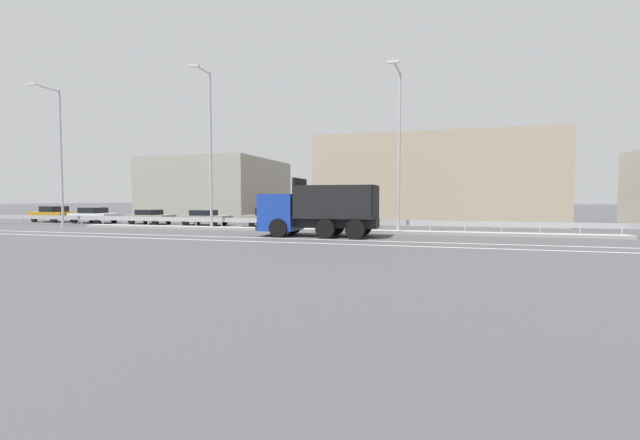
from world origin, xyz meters
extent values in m
plane|color=#424244|center=(0.00, 0.00, 0.00)|extent=(320.00, 320.00, 0.00)
cube|color=silver|center=(1.26, -2.50, 0.00)|extent=(64.56, 0.16, 0.01)
cube|color=silver|center=(1.26, -4.42, 0.00)|extent=(64.56, 0.16, 0.01)
cube|color=gray|center=(0.00, 2.57, 0.09)|extent=(35.51, 1.10, 0.18)
cube|color=#9EA0A5|center=(0.00, 3.39, 0.62)|extent=(64.56, 0.04, 0.32)
cylinder|color=#ADADB2|center=(-27.85, 3.39, 0.31)|extent=(0.09, 0.09, 0.62)
cylinder|color=#ADADB2|center=(-25.79, 3.39, 0.31)|extent=(0.09, 0.09, 0.62)
cylinder|color=#ADADB2|center=(-23.73, 3.39, 0.31)|extent=(0.09, 0.09, 0.62)
cylinder|color=#ADADB2|center=(-21.66, 3.39, 0.31)|extent=(0.09, 0.09, 0.62)
cylinder|color=#ADADB2|center=(-19.60, 3.39, 0.31)|extent=(0.09, 0.09, 0.62)
cylinder|color=#ADADB2|center=(-17.54, 3.39, 0.31)|extent=(0.09, 0.09, 0.62)
cylinder|color=#ADADB2|center=(-15.47, 3.39, 0.31)|extent=(0.09, 0.09, 0.62)
cylinder|color=#ADADB2|center=(-13.41, 3.39, 0.31)|extent=(0.09, 0.09, 0.62)
cylinder|color=#ADADB2|center=(-11.35, 3.39, 0.31)|extent=(0.09, 0.09, 0.62)
cylinder|color=#ADADB2|center=(-9.28, 3.39, 0.31)|extent=(0.09, 0.09, 0.62)
cylinder|color=#ADADB2|center=(-7.22, 3.39, 0.31)|extent=(0.09, 0.09, 0.62)
cylinder|color=#ADADB2|center=(-5.16, 3.39, 0.31)|extent=(0.09, 0.09, 0.62)
cylinder|color=#ADADB2|center=(-3.09, 3.39, 0.31)|extent=(0.09, 0.09, 0.62)
cylinder|color=#ADADB2|center=(-1.03, 3.39, 0.31)|extent=(0.09, 0.09, 0.62)
cylinder|color=#ADADB2|center=(1.03, 3.39, 0.31)|extent=(0.09, 0.09, 0.62)
cylinder|color=#ADADB2|center=(3.09, 3.39, 0.31)|extent=(0.09, 0.09, 0.62)
cylinder|color=#ADADB2|center=(5.16, 3.39, 0.31)|extent=(0.09, 0.09, 0.62)
cylinder|color=#ADADB2|center=(7.22, 3.39, 0.31)|extent=(0.09, 0.09, 0.62)
cylinder|color=#ADADB2|center=(9.28, 3.39, 0.31)|extent=(0.09, 0.09, 0.62)
cylinder|color=#ADADB2|center=(11.35, 3.39, 0.31)|extent=(0.09, 0.09, 0.62)
cylinder|color=#ADADB2|center=(13.41, 3.39, 0.31)|extent=(0.09, 0.09, 0.62)
cylinder|color=#ADADB2|center=(15.47, 3.39, 0.31)|extent=(0.09, 0.09, 0.62)
cylinder|color=#ADADB2|center=(17.54, 3.39, 0.31)|extent=(0.09, 0.09, 0.62)
cube|color=#19389E|center=(-1.06, -0.73, 1.35)|extent=(2.02, 2.52, 2.09)
cube|color=black|center=(-2.07, -0.74, 1.71)|extent=(0.06, 2.15, 0.79)
cube|color=black|center=(-2.10, -0.74, 0.47)|extent=(0.13, 2.45, 0.24)
cube|color=black|center=(2.25, -0.69, 0.79)|extent=(4.65, 1.43, 0.53)
cube|color=black|center=(2.25, -0.69, 1.11)|extent=(4.48, 2.45, 0.12)
cube|color=black|center=(2.26, -1.83, 2.02)|extent=(4.45, 0.15, 1.70)
cube|color=black|center=(2.24, 0.46, 2.02)|extent=(4.45, 0.15, 1.70)
cube|color=black|center=(0.08, -0.71, 2.23)|extent=(0.13, 2.40, 2.13)
cube|color=black|center=(4.42, -0.66, 2.02)|extent=(0.13, 2.40, 1.70)
cylinder|color=black|center=(-0.75, -1.94, 0.52)|extent=(1.04, 0.33, 1.04)
cylinder|color=black|center=(-0.78, 0.50, 0.52)|extent=(1.04, 0.33, 1.04)
cylinder|color=black|center=(1.92, -1.91, 0.52)|extent=(1.04, 0.33, 1.04)
cylinder|color=black|center=(1.89, 0.53, 0.52)|extent=(1.04, 0.33, 1.04)
cylinder|color=black|center=(3.54, -1.89, 0.52)|extent=(1.04, 0.33, 1.04)
cylinder|color=black|center=(3.51, 0.55, 0.52)|extent=(1.04, 0.33, 1.04)
cylinder|color=white|center=(-1.42, 2.57, 0.14)|extent=(0.16, 0.16, 0.28)
cylinder|color=black|center=(-1.42, 2.57, 0.43)|extent=(0.16, 0.16, 0.28)
cylinder|color=white|center=(-1.42, 2.57, 0.71)|extent=(0.16, 0.16, 0.28)
cylinder|color=black|center=(-1.42, 2.57, 1.00)|extent=(0.16, 0.16, 0.28)
cylinder|color=white|center=(-1.42, 2.57, 1.28)|extent=(0.16, 0.16, 0.28)
cylinder|color=#1E4CB2|center=(-1.42, 2.57, 1.82)|extent=(0.79, 0.03, 0.79)
cylinder|color=white|center=(-1.42, 2.57, 1.82)|extent=(0.85, 0.02, 0.85)
cylinder|color=#ADADB2|center=(-20.47, 2.43, 5.25)|extent=(0.18, 0.18, 10.49)
cylinder|color=#ADADB2|center=(-20.35, 1.19, 10.34)|extent=(0.33, 2.50, 0.10)
cube|color=silver|center=(-20.24, -0.06, 10.26)|extent=(0.72, 0.26, 0.12)
cylinder|color=#ADADB2|center=(-7.56, 2.58, 5.43)|extent=(0.18, 0.18, 10.86)
cylinder|color=#ADADB2|center=(-7.50, 1.53, 10.71)|extent=(0.22, 2.10, 0.10)
cube|color=silver|center=(-7.43, 0.49, 10.63)|extent=(0.71, 0.24, 0.12)
cylinder|color=#ADADB2|center=(5.36, 2.60, 4.93)|extent=(0.18, 0.18, 9.87)
cylinder|color=#ADADB2|center=(5.30, 1.33, 9.72)|extent=(0.21, 2.53, 0.10)
cube|color=silver|center=(5.24, 0.07, 9.64)|extent=(0.71, 0.23, 0.12)
cube|color=#B27A14|center=(-26.44, 6.95, 0.62)|extent=(4.10, 2.17, 0.64)
cube|color=black|center=(-26.32, 6.94, 1.20)|extent=(1.77, 1.80, 0.51)
cylinder|color=black|center=(-27.73, 6.10, 0.30)|extent=(0.61, 0.24, 0.60)
cylinder|color=black|center=(-27.62, 7.94, 0.30)|extent=(0.61, 0.24, 0.60)
cylinder|color=black|center=(-25.26, 5.95, 0.30)|extent=(0.61, 0.24, 0.60)
cylinder|color=black|center=(-25.15, 7.79, 0.30)|extent=(0.61, 0.24, 0.60)
cube|color=silver|center=(-21.34, 6.45, 0.59)|extent=(4.30, 2.14, 0.58)
cube|color=black|center=(-21.46, 6.46, 1.13)|extent=(1.86, 1.76, 0.49)
cylinder|color=black|center=(-19.99, 7.26, 0.30)|extent=(0.61, 0.24, 0.60)
cylinder|color=black|center=(-20.10, 5.48, 0.30)|extent=(0.61, 0.24, 0.60)
cylinder|color=black|center=(-22.58, 7.42, 0.30)|extent=(0.61, 0.24, 0.60)
cylinder|color=black|center=(-22.69, 5.64, 0.30)|extent=(0.61, 0.24, 0.60)
cube|color=gray|center=(-15.67, 6.56, 0.55)|extent=(4.07, 2.05, 0.49)
cube|color=black|center=(-15.78, 6.57, 1.00)|extent=(1.77, 1.66, 0.42)
cylinder|color=black|center=(-14.38, 7.29, 0.30)|extent=(0.61, 0.25, 0.60)
cylinder|color=black|center=(-14.51, 5.64, 0.30)|extent=(0.61, 0.25, 0.60)
cylinder|color=black|center=(-16.82, 7.49, 0.30)|extent=(0.61, 0.25, 0.60)
cylinder|color=black|center=(-16.95, 5.84, 0.30)|extent=(0.61, 0.25, 0.60)
cube|color=gray|center=(-10.48, 6.58, 0.55)|extent=(4.05, 1.82, 0.49)
cube|color=black|center=(-10.60, 6.58, 1.01)|extent=(1.71, 1.59, 0.43)
cylinder|color=black|center=(-9.22, 7.43, 0.30)|extent=(0.60, 0.20, 0.60)
cylinder|color=black|center=(-9.22, 5.72, 0.30)|extent=(0.60, 0.20, 0.60)
cylinder|color=black|center=(-11.73, 7.44, 0.30)|extent=(0.60, 0.20, 0.60)
cylinder|color=black|center=(-11.73, 5.73, 0.30)|extent=(0.60, 0.20, 0.60)
cube|color=gray|center=(-4.68, 6.75, 0.58)|extent=(4.77, 1.90, 0.56)
cube|color=black|center=(-4.82, 6.75, 1.16)|extent=(2.02, 1.62, 0.59)
cylinder|color=black|center=(-3.24, 7.63, 0.30)|extent=(0.60, 0.22, 0.60)
cylinder|color=black|center=(-3.19, 5.94, 0.30)|extent=(0.60, 0.22, 0.60)
cylinder|color=black|center=(-6.16, 7.56, 0.30)|extent=(0.60, 0.22, 0.60)
cylinder|color=black|center=(-6.12, 5.87, 0.30)|extent=(0.60, 0.22, 0.60)
cube|color=gray|center=(-16.47, 19.50, 3.22)|extent=(12.26, 13.61, 6.44)
cube|color=tan|center=(7.18, 16.46, 3.69)|extent=(19.36, 12.93, 7.38)
camera|label=1|loc=(7.98, -23.93, 2.14)|focal=24.00mm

